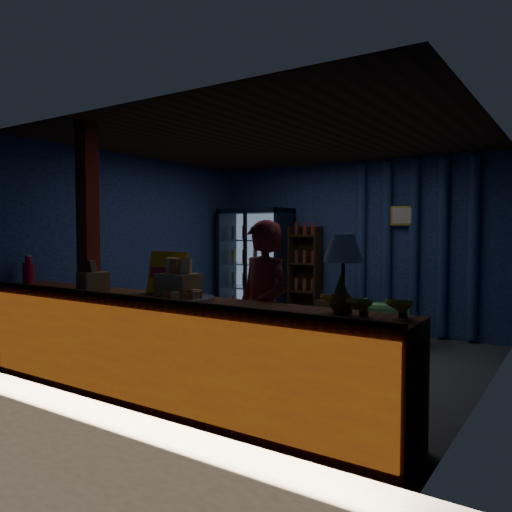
% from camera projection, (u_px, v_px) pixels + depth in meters
% --- Properties ---
extents(ground, '(4.60, 4.60, 0.00)m').
position_uv_depth(ground, '(277.00, 358.00, 6.02)').
color(ground, '#515154').
rests_on(ground, ground).
extents(room_walls, '(4.60, 4.60, 4.60)m').
position_uv_depth(room_walls, '(278.00, 228.00, 5.94)').
color(room_walls, navy).
rests_on(room_walls, ground).
extents(counter, '(4.40, 0.57, 0.99)m').
position_uv_depth(counter, '(166.00, 351.00, 4.41)').
color(counter, brown).
rests_on(counter, ground).
extents(support_post, '(0.16, 0.16, 2.60)m').
position_uv_depth(support_post, '(89.00, 255.00, 4.95)').
color(support_post, maroon).
rests_on(support_post, ground).
extents(beverage_cooler, '(1.20, 0.62, 1.90)m').
position_uv_depth(beverage_cooler, '(258.00, 266.00, 8.42)').
color(beverage_cooler, black).
rests_on(beverage_cooler, ground).
extents(bottle_shelf, '(0.50, 0.28, 1.60)m').
position_uv_depth(bottle_shelf, '(306.00, 276.00, 8.08)').
color(bottle_shelf, '#31210F').
rests_on(bottle_shelf, ground).
extents(curtain_folds, '(1.74, 0.14, 2.50)m').
position_uv_depth(curtain_folds, '(414.00, 247.00, 7.18)').
color(curtain_folds, navy).
rests_on(curtain_folds, room_walls).
extents(framed_picture, '(0.36, 0.04, 0.28)m').
position_uv_depth(framed_picture, '(403.00, 216.00, 7.20)').
color(framed_picture, gold).
rests_on(framed_picture, room_walls).
extents(shopkeeper, '(0.68, 0.54, 1.63)m').
position_uv_depth(shopkeeper, '(263.00, 313.00, 4.39)').
color(shopkeeper, maroon).
rests_on(shopkeeper, ground).
extents(green_chair, '(0.79, 0.80, 0.61)m').
position_uv_depth(green_chair, '(386.00, 323.00, 6.68)').
color(green_chair, '#5EBD62').
rests_on(green_chair, ground).
extents(side_table, '(0.67, 0.53, 0.65)m').
position_uv_depth(side_table, '(340.00, 320.00, 7.04)').
color(side_table, '#31210F').
rests_on(side_table, ground).
extents(yellow_sign, '(0.50, 0.15, 0.40)m').
position_uv_depth(yellow_sign, '(167.00, 273.00, 4.60)').
color(yellow_sign, '#FFB90D').
rests_on(yellow_sign, counter).
extents(soda_bottles, '(0.26, 0.18, 0.32)m').
position_uv_depth(soda_bottles, '(28.00, 272.00, 5.49)').
color(soda_bottles, red).
rests_on(soda_bottles, counter).
extents(snack_box_left, '(0.34, 0.28, 0.35)m').
position_uv_depth(snack_box_left, '(178.00, 284.00, 4.39)').
color(snack_box_left, '#99764A').
rests_on(snack_box_left, counter).
extents(snack_box_centre, '(0.34, 0.31, 0.30)m').
position_uv_depth(snack_box_centre, '(93.00, 280.00, 4.91)').
color(snack_box_centre, '#99764A').
rests_on(snack_box_centre, counter).
extents(pastry_tray, '(0.50, 0.50, 0.08)m').
position_uv_depth(pastry_tray, '(185.00, 297.00, 4.21)').
color(pastry_tray, silver).
rests_on(pastry_tray, counter).
extents(banana_bunches, '(0.70, 0.28, 0.15)m').
position_uv_depth(banana_bunches, '(365.00, 304.00, 3.47)').
color(banana_bunches, yellow).
rests_on(banana_bunches, counter).
extents(table_lamp, '(0.29, 0.29, 0.57)m').
position_uv_depth(table_lamp, '(343.00, 251.00, 3.56)').
color(table_lamp, black).
rests_on(table_lamp, counter).
extents(pineapple, '(0.16, 0.16, 0.28)m').
position_uv_depth(pineapple, '(341.00, 298.00, 3.50)').
color(pineapple, '#935F1A').
rests_on(pineapple, counter).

